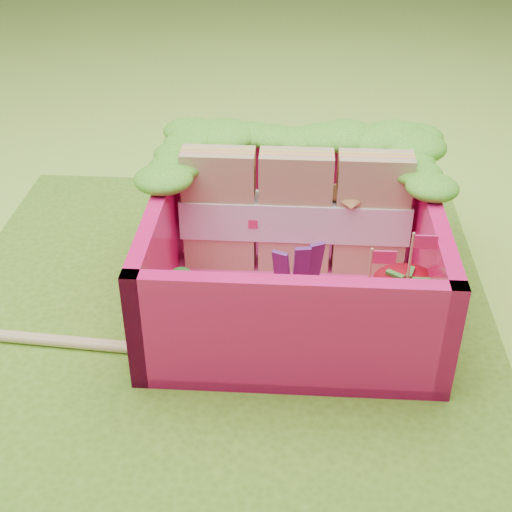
{
  "coord_description": "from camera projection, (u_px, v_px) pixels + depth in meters",
  "views": [
    {
      "loc": [
        0.35,
        -2.75,
        2.09
      ],
      "look_at": [
        0.17,
        0.04,
        0.28
      ],
      "focal_mm": 50.0,
      "sensor_mm": 36.0,
      "label": 1
    }
  ],
  "objects": [
    {
      "name": "sandwich_stack",
      "position": [
        296.0,
        212.0,
        3.47
      ],
      "size": [
        1.12,
        0.18,
        0.62
      ],
      "color": "tan",
      "rests_on": "bento_floor"
    },
    {
      "name": "bento_floor",
      "position": [
        292.0,
        296.0,
        3.45
      ],
      "size": [
        1.3,
        1.3,
        0.05
      ],
      "primitive_type": "cube",
      "color": "#FC4099",
      "rests_on": "placemat"
    },
    {
      "name": "purple_wedges",
      "position": [
        299.0,
        279.0,
        3.19
      ],
      "size": [
        0.2,
        0.13,
        0.38
      ],
      "color": "#531B60",
      "rests_on": "bento_floor"
    },
    {
      "name": "carrot_sticks",
      "position": [
        227.0,
        307.0,
        3.11
      ],
      "size": [
        0.16,
        0.08,
        0.26
      ],
      "color": "#E45013",
      "rests_on": "bento_floor"
    },
    {
      "name": "snap_peas",
      "position": [
        378.0,
        321.0,
        3.2
      ],
      "size": [
        0.62,
        0.63,
        0.05
      ],
      "color": "#5FB739",
      "rests_on": "bento_floor"
    },
    {
      "name": "placemat",
      "position": [
        220.0,
        305.0,
        3.45
      ],
      "size": [
        2.6,
        2.6,
        0.03
      ],
      "primitive_type": "cube",
      "color": "#5B8E20",
      "rests_on": "ground"
    },
    {
      "name": "bento_box",
      "position": [
        293.0,
        253.0,
        3.31
      ],
      "size": [
        1.3,
        1.3,
        0.55
      ],
      "color": "#F01462",
      "rests_on": "placemat"
    },
    {
      "name": "strawberry_right",
      "position": [
        403.0,
        308.0,
        3.08
      ],
      "size": [
        0.29,
        0.29,
        0.53
      ],
      "color": "red",
      "rests_on": "bento_floor"
    },
    {
      "name": "ground",
      "position": [
        220.0,
        307.0,
        3.46
      ],
      "size": [
        14.0,
        14.0,
        0.0
      ],
      "primitive_type": "plane",
      "color": "#AEDE3E",
      "rests_on": "ground"
    },
    {
      "name": "broccoli",
      "position": [
        190.0,
        298.0,
        3.08
      ],
      "size": [
        0.31,
        0.31,
        0.26
      ],
      "color": "#5A9045",
      "rests_on": "bento_floor"
    },
    {
      "name": "strawberry_left",
      "position": [
        365.0,
        319.0,
        3.04
      ],
      "size": [
        0.25,
        0.25,
        0.49
      ],
      "color": "red",
      "rests_on": "bento_floor"
    },
    {
      "name": "lettuce_ruffle",
      "position": [
        297.0,
        143.0,
        3.54
      ],
      "size": [
        1.43,
        0.83,
        0.11
      ],
      "color": "#3A8117",
      "rests_on": "bento_box"
    }
  ]
}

